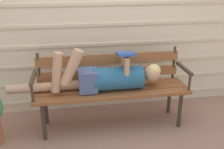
# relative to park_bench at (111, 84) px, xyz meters

# --- Properties ---
(ground_plane) EXTENTS (12.00, 12.00, 0.00)m
(ground_plane) POSITION_rel_park_bench_xyz_m (0.00, -0.13, -0.51)
(ground_plane) COLOR #936B56
(house_siding) EXTENTS (5.37, 0.08, 2.21)m
(house_siding) POSITION_rel_park_bench_xyz_m (0.00, 0.47, 0.60)
(house_siding) COLOR beige
(house_siding) RESTS_ON ground
(park_bench) EXTENTS (1.75, 0.45, 0.87)m
(park_bench) POSITION_rel_park_bench_xyz_m (0.00, 0.00, 0.00)
(park_bench) COLOR brown
(park_bench) RESTS_ON ground
(reclining_person) EXTENTS (1.70, 0.26, 0.52)m
(reclining_person) POSITION_rel_park_bench_xyz_m (-0.07, -0.07, 0.11)
(reclining_person) COLOR #23567A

